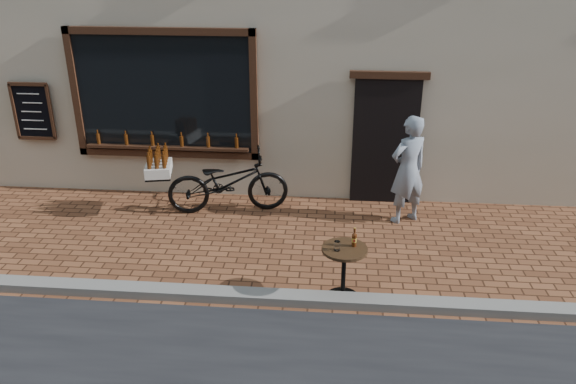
{
  "coord_description": "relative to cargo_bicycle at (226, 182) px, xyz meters",
  "views": [
    {
      "loc": [
        1.05,
        -5.79,
        4.19
      ],
      "look_at": [
        0.43,
        1.2,
        1.1
      ],
      "focal_mm": 35.0,
      "sensor_mm": 36.0,
      "label": 1
    }
  ],
  "objects": [
    {
      "name": "ground",
      "position": [
        0.76,
        -2.8,
        -0.54
      ],
      "size": [
        90.0,
        90.0,
        0.0
      ],
      "primitive_type": "plane",
      "color": "brown",
      "rests_on": "ground"
    },
    {
      "name": "kerb",
      "position": [
        0.76,
        -2.6,
        -0.48
      ],
      "size": [
        90.0,
        0.25,
        0.12
      ],
      "primitive_type": "cube",
      "color": "slate",
      "rests_on": "ground"
    },
    {
      "name": "cargo_bicycle",
      "position": [
        0.0,
        0.0,
        0.0
      ],
      "size": [
        2.42,
        1.12,
        1.14
      ],
      "rotation": [
        0.0,
        0.0,
        1.78
      ],
      "color": "black",
      "rests_on": "ground"
    },
    {
      "name": "bistro_table",
      "position": [
        1.99,
        -2.45,
        -0.02
      ],
      "size": [
        0.58,
        0.58,
        0.99
      ],
      "color": "black",
      "rests_on": "ground"
    },
    {
      "name": "pedestrian",
      "position": [
        3.0,
        -0.1,
        0.35
      ],
      "size": [
        0.78,
        0.71,
        1.8
      ],
      "primitive_type": "imported",
      "rotation": [
        0.0,
        0.0,
        3.68
      ],
      "color": "gray",
      "rests_on": "ground"
    }
  ]
}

